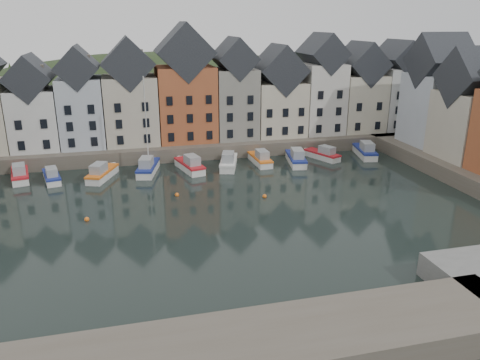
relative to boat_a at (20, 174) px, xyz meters
name	(u,v)px	position (x,y,z in m)	size (l,w,h in m)	color
ground	(224,219)	(23.23, -18.98, -0.75)	(260.00, 260.00, 0.00)	black
far_quay	(185,142)	(23.23, 11.02, 0.25)	(90.00, 16.00, 2.00)	brown
hillside	(173,196)	(23.25, 37.02, -18.71)	(153.60, 70.40, 64.00)	#222E17
far_terrace	(206,95)	(26.44, 9.02, 8.13)	(72.37, 8.16, 17.78)	beige
right_terrace	(475,107)	(59.23, -10.91, 8.17)	(8.30, 24.25, 16.36)	#ACB5BF
mooring_buoys	(180,203)	(19.23, -13.65, -0.60)	(20.50, 5.50, 0.50)	orange
boat_a	(20,174)	(0.00, 0.00, 0.00)	(3.24, 6.82, 2.52)	silver
boat_b	(52,176)	(4.10, -1.60, -0.09)	(3.03, 6.04, 2.22)	silver
boat_c	(102,173)	(10.38, -2.11, 0.00)	(4.30, 6.82, 2.51)	silver
boat_d	(148,167)	(16.44, -1.08, 0.11)	(3.74, 7.23, 13.21)	silver
boat_e	(190,165)	(22.21, -1.43, 0.03)	(3.66, 7.09, 2.60)	silver
boat_f	(228,162)	(27.73, -1.23, 0.03)	(4.01, 7.16, 2.63)	silver
boat_g	(260,159)	(32.64, -0.61, -0.02)	(2.18, 6.40, 2.43)	silver
boat_h	(296,159)	(37.71, -1.83, 0.04)	(3.38, 7.19, 2.66)	silver
boat_i	(323,155)	(42.54, -0.46, -0.06)	(4.12, 6.29, 2.32)	silver
boat_j	(365,151)	(49.43, -0.63, 0.05)	(3.60, 7.30, 2.69)	silver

